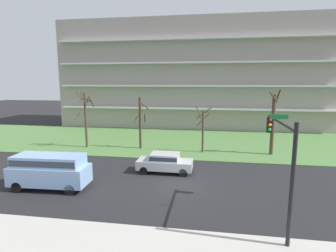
{
  "coord_description": "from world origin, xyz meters",
  "views": [
    {
      "loc": [
        2.01,
        -18.02,
        7.19
      ],
      "look_at": [
        -1.78,
        6.0,
        3.21
      ],
      "focal_mm": 28.81,
      "sensor_mm": 36.0,
      "label": 1
    }
  ],
  "objects_px": {
    "tree_far_left": "(85,116)",
    "tree_right": "(273,123)",
    "tree_center": "(203,129)",
    "sedan_silver_near_left": "(165,162)",
    "traffic_signal_mast": "(282,152)",
    "tree_left": "(140,122)",
    "van_blue_center_left": "(49,169)"
  },
  "relations": [
    {
      "from": "tree_far_left",
      "to": "traffic_signal_mast",
      "type": "distance_m",
      "value": 21.94
    },
    {
      "from": "tree_center",
      "to": "traffic_signal_mast",
      "type": "xyz_separation_m",
      "value": [
        4.18,
        -13.83,
        1.37
      ]
    },
    {
      "from": "tree_far_left",
      "to": "van_blue_center_left",
      "type": "distance_m",
      "value": 11.84
    },
    {
      "from": "tree_center",
      "to": "sedan_silver_near_left",
      "type": "relative_size",
      "value": 1.1
    },
    {
      "from": "tree_center",
      "to": "tree_far_left",
      "type": "bearing_deg",
      "value": 179.29
    },
    {
      "from": "sedan_silver_near_left",
      "to": "tree_far_left",
      "type": "bearing_deg",
      "value": -34.06
    },
    {
      "from": "sedan_silver_near_left",
      "to": "traffic_signal_mast",
      "type": "height_order",
      "value": "traffic_signal_mast"
    },
    {
      "from": "tree_center",
      "to": "tree_right",
      "type": "bearing_deg",
      "value": 1.21
    },
    {
      "from": "tree_left",
      "to": "sedan_silver_near_left",
      "type": "height_order",
      "value": "tree_left"
    },
    {
      "from": "sedan_silver_near_left",
      "to": "traffic_signal_mast",
      "type": "relative_size",
      "value": 0.79
    },
    {
      "from": "tree_center",
      "to": "van_blue_center_left",
      "type": "xyz_separation_m",
      "value": [
        -9.93,
        -11.16,
        -1.1
      ]
    },
    {
      "from": "tree_left",
      "to": "traffic_signal_mast",
      "type": "xyz_separation_m",
      "value": [
        10.82,
        -14.34,
        0.93
      ]
    },
    {
      "from": "tree_center",
      "to": "sedan_silver_near_left",
      "type": "xyz_separation_m",
      "value": [
        -2.78,
        -6.66,
        -1.62
      ]
    },
    {
      "from": "van_blue_center_left",
      "to": "traffic_signal_mast",
      "type": "relative_size",
      "value": 0.94
    },
    {
      "from": "sedan_silver_near_left",
      "to": "van_blue_center_left",
      "type": "height_order",
      "value": "van_blue_center_left"
    },
    {
      "from": "tree_right",
      "to": "van_blue_center_left",
      "type": "height_order",
      "value": "tree_right"
    },
    {
      "from": "tree_left",
      "to": "tree_center",
      "type": "relative_size",
      "value": 1.16
    },
    {
      "from": "tree_far_left",
      "to": "tree_center",
      "type": "bearing_deg",
      "value": -0.71
    },
    {
      "from": "sedan_silver_near_left",
      "to": "tree_left",
      "type": "bearing_deg",
      "value": -61.32
    },
    {
      "from": "van_blue_center_left",
      "to": "traffic_signal_mast",
      "type": "bearing_deg",
      "value": -13.12
    },
    {
      "from": "tree_left",
      "to": "sedan_silver_near_left",
      "type": "relative_size",
      "value": 1.27
    },
    {
      "from": "tree_far_left",
      "to": "traffic_signal_mast",
      "type": "xyz_separation_m",
      "value": [
        16.9,
        -13.99,
        0.37
      ]
    },
    {
      "from": "tree_right",
      "to": "tree_left",
      "type": "bearing_deg",
      "value": 178.41
    },
    {
      "from": "tree_left",
      "to": "traffic_signal_mast",
      "type": "distance_m",
      "value": 17.99
    },
    {
      "from": "tree_left",
      "to": "sedan_silver_near_left",
      "type": "distance_m",
      "value": 8.4
    },
    {
      "from": "tree_right",
      "to": "traffic_signal_mast",
      "type": "bearing_deg",
      "value": -100.62
    },
    {
      "from": "tree_center",
      "to": "sedan_silver_near_left",
      "type": "distance_m",
      "value": 7.39
    },
    {
      "from": "sedan_silver_near_left",
      "to": "van_blue_center_left",
      "type": "distance_m",
      "value": 8.46
    },
    {
      "from": "tree_far_left",
      "to": "tree_right",
      "type": "bearing_deg",
      "value": -0.04
    },
    {
      "from": "tree_center",
      "to": "sedan_silver_near_left",
      "type": "bearing_deg",
      "value": -112.65
    },
    {
      "from": "tree_left",
      "to": "tree_center",
      "type": "distance_m",
      "value": 6.68
    },
    {
      "from": "tree_far_left",
      "to": "van_blue_center_left",
      "type": "height_order",
      "value": "tree_far_left"
    }
  ]
}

